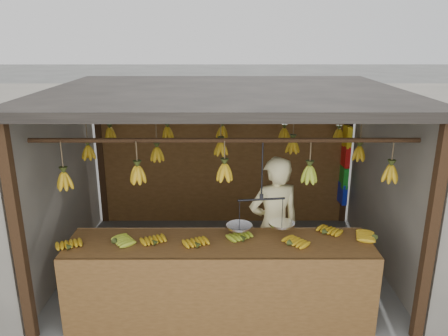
{
  "coord_description": "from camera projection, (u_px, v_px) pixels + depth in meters",
  "views": [
    {
      "loc": [
        -0.01,
        -5.33,
        3.05
      ],
      "look_at": [
        0.0,
        0.3,
        1.3
      ],
      "focal_mm": 35.0,
      "sensor_mm": 36.0,
      "label": 1
    }
  ],
  "objects": [
    {
      "name": "ground",
      "position": [
        224.0,
        265.0,
        6.0
      ],
      "size": [
        80.0,
        80.0,
        0.0
      ],
      "primitive_type": "plane",
      "color": "#5B5B57"
    },
    {
      "name": "stall",
      "position": [
        224.0,
        119.0,
        5.73
      ],
      "size": [
        4.3,
        3.3,
        2.4
      ],
      "color": "black",
      "rests_on": "ground"
    },
    {
      "name": "counter",
      "position": [
        220.0,
        264.0,
        4.62
      ],
      "size": [
        3.5,
        0.75,
        0.96
      ],
      "color": "brown",
      "rests_on": "ground"
    },
    {
      "name": "hanging_bananas",
      "position": [
        225.0,
        151.0,
        5.52
      ],
      "size": [
        3.62,
        2.25,
        0.37
      ],
      "color": "#BE8E14",
      "rests_on": "ground"
    },
    {
      "name": "balance_scale",
      "position": [
        261.0,
        221.0,
        4.71
      ],
      "size": [
        0.74,
        0.34,
        0.96
      ],
      "color": "black",
      "rests_on": "ground"
    },
    {
      "name": "vendor",
      "position": [
        274.0,
        226.0,
        5.17
      ],
      "size": [
        0.72,
        0.57,
        1.71
      ],
      "primitive_type": "imported",
      "rotation": [
        0.0,
        0.0,
        3.43
      ],
      "color": "beige",
      "rests_on": "ground"
    },
    {
      "name": "bag_bundles",
      "position": [
        345.0,
        166.0,
        6.99
      ],
      "size": [
        0.08,
        0.26,
        1.29
      ],
      "color": "yellow",
      "rests_on": "ground"
    }
  ]
}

